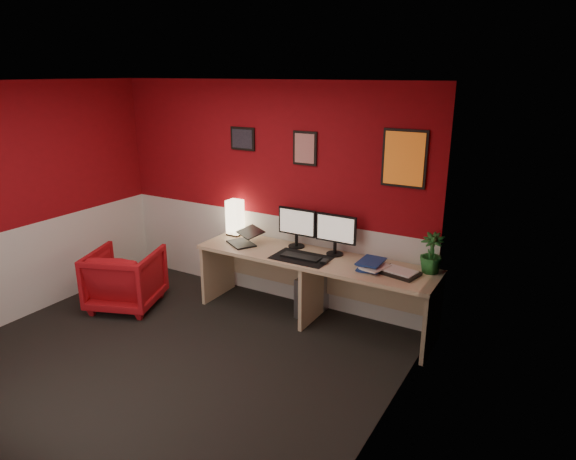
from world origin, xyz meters
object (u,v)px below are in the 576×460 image
object	(u,v)px
shoji_lamp	(235,218)
monitor_left	(297,222)
zen_tray	(400,273)
armchair	(126,278)
potted_plant	(431,253)
pc_tower	(313,294)
desk	(313,289)
laptop	(241,235)
monitor_right	(335,228)

from	to	relation	value
shoji_lamp	monitor_left	size ratio (longest dim) A/B	0.69
zen_tray	armchair	bearing A→B (deg)	-165.70
potted_plant	pc_tower	size ratio (longest dim) A/B	0.87
monitor_left	armchair	world-z (taller)	monitor_left
desk	armchair	xyz separation A→B (m)	(-2.00, -0.75, -0.03)
laptop	potted_plant	bearing A→B (deg)	37.35
zen_tray	armchair	distance (m)	3.05
laptop	shoji_lamp	bearing A→B (deg)	166.51
shoji_lamp	monitor_right	world-z (taller)	monitor_right
monitor_right	laptop	bearing A→B (deg)	-167.94
potted_plant	armchair	bearing A→B (deg)	-163.34
zen_tray	desk	bearing A→B (deg)	179.60
zen_tray	armchair	world-z (taller)	zen_tray
monitor_right	potted_plant	world-z (taller)	monitor_right
shoji_lamp	zen_tray	xyz separation A→B (m)	(2.07, -0.21, -0.18)
laptop	armchair	xyz separation A→B (m)	(-1.12, -0.71, -0.50)
monitor_right	zen_tray	world-z (taller)	monitor_right
monitor_right	zen_tray	distance (m)	0.83
laptop	monitor_left	size ratio (longest dim) A/B	0.57
laptop	zen_tray	size ratio (longest dim) A/B	0.94
desk	armchair	size ratio (longest dim) A/B	3.49
shoji_lamp	pc_tower	bearing A→B (deg)	-2.78
monitor_left	armchair	size ratio (longest dim) A/B	0.78
desk	shoji_lamp	size ratio (longest dim) A/B	6.50
desk	potted_plant	distance (m)	1.30
laptop	armchair	distance (m)	1.41
laptop	zen_tray	bearing A→B (deg)	31.91
zen_tray	potted_plant	distance (m)	0.36
monitor_left	armchair	xyz separation A→B (m)	(-1.69, -0.94, -0.68)
monitor_right	potted_plant	bearing A→B (deg)	1.03
monitor_right	armchair	distance (m)	2.45
desk	potted_plant	world-z (taller)	potted_plant
shoji_lamp	desk	bearing A→B (deg)	-10.25
monitor_left	armchair	distance (m)	2.05
desk	monitor_right	distance (m)	0.70
laptop	armchair	bearing A→B (deg)	-117.11
laptop	monitor_right	distance (m)	1.08
desk	zen_tray	size ratio (longest dim) A/B	7.43
desk	laptop	world-z (taller)	laptop
shoji_lamp	pc_tower	size ratio (longest dim) A/B	0.89
armchair	monitor_right	bearing A→B (deg)	-177.38
shoji_lamp	monitor_right	bearing A→B (deg)	-1.38
monitor_left	monitor_right	xyz separation A→B (m)	(0.47, -0.01, 0.00)
monitor_left	zen_tray	world-z (taller)	monitor_left
monitor_left	laptop	bearing A→B (deg)	-157.62
zen_tray	laptop	bearing A→B (deg)	-178.71
shoji_lamp	zen_tray	bearing A→B (deg)	-5.90
desk	zen_tray	distance (m)	1.00
armchair	potted_plant	bearing A→B (deg)	176.04
monitor_right	zen_tray	xyz separation A→B (m)	(0.76, -0.18, -0.28)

